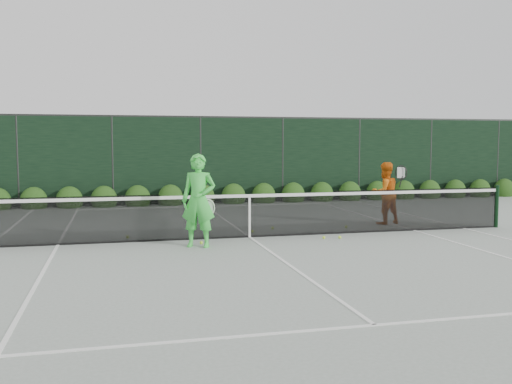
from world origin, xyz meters
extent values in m
plane|color=gray|center=(0.00, 0.00, 0.00)|extent=(80.00, 80.00, 0.00)
cylinder|color=black|center=(6.40, 0.00, 0.54)|extent=(0.10, 0.10, 1.07)
cube|color=black|center=(-4.20, 0.00, 0.51)|extent=(4.40, 0.01, 1.02)
cube|color=black|center=(0.00, 0.00, 0.48)|extent=(4.00, 0.01, 0.96)
cube|color=black|center=(4.20, 0.00, 0.51)|extent=(4.40, 0.01, 1.02)
cube|color=white|center=(0.00, 0.00, 0.94)|extent=(12.80, 0.03, 0.07)
cube|color=black|center=(0.00, 0.00, 0.02)|extent=(12.80, 0.02, 0.04)
cube|color=white|center=(0.00, 0.00, 0.46)|extent=(0.05, 0.03, 0.91)
imported|color=#3FD748|center=(-1.28, -0.88, 0.96)|extent=(0.82, 0.68, 1.91)
torus|color=white|center=(-1.08, -0.78, 0.79)|extent=(0.30, 0.05, 0.30)
cylinder|color=black|center=(-1.08, -0.78, 0.55)|extent=(0.10, 0.03, 0.30)
imported|color=orange|center=(3.92, 1.20, 0.81)|extent=(0.87, 0.72, 1.63)
torus|color=black|center=(4.27, 1.00, 1.36)|extent=(0.28, 0.17, 0.30)
cylinder|color=black|center=(4.27, 1.00, 1.12)|extent=(0.10, 0.03, 0.30)
cube|color=white|center=(5.49, 0.00, 0.01)|extent=(0.06, 23.77, 0.01)
cube|color=white|center=(-4.12, 0.00, 0.01)|extent=(0.06, 23.77, 0.01)
cube|color=white|center=(4.12, 0.00, 0.01)|extent=(0.06, 23.77, 0.01)
cube|color=white|center=(0.00, 11.88, 0.01)|extent=(11.03, 0.06, 0.01)
cube|color=white|center=(0.00, 6.40, 0.01)|extent=(8.23, 0.06, 0.01)
cube|color=white|center=(0.00, -6.40, 0.01)|extent=(8.23, 0.06, 0.01)
cube|color=white|center=(0.00, 0.00, 0.01)|extent=(0.06, 12.80, 0.01)
cube|color=black|center=(0.00, 7.50, 1.50)|extent=(32.00, 0.06, 3.00)
cube|color=#262826|center=(0.00, 7.50, 3.03)|extent=(32.00, 0.06, 0.06)
cylinder|color=#262826|center=(-6.00, 7.50, 1.50)|extent=(0.08, 0.08, 3.00)
cylinder|color=#262826|center=(-3.00, 7.50, 1.50)|extent=(0.08, 0.08, 3.00)
cylinder|color=#262826|center=(0.00, 7.50, 1.50)|extent=(0.08, 0.08, 3.00)
cylinder|color=#262826|center=(3.00, 7.50, 1.50)|extent=(0.08, 0.08, 3.00)
cylinder|color=#262826|center=(6.00, 7.50, 1.50)|extent=(0.08, 0.08, 3.00)
cylinder|color=#262826|center=(9.00, 7.50, 1.50)|extent=(0.08, 0.08, 3.00)
cylinder|color=#262826|center=(12.00, 7.50, 1.50)|extent=(0.08, 0.08, 3.00)
ellipsoid|color=#16330E|center=(-5.50, 7.15, 0.23)|extent=(0.86, 0.65, 0.94)
ellipsoid|color=#16330E|center=(-4.40, 7.15, 0.23)|extent=(0.86, 0.65, 0.94)
ellipsoid|color=#16330E|center=(-3.30, 7.15, 0.23)|extent=(0.86, 0.65, 0.94)
ellipsoid|color=#16330E|center=(-2.20, 7.15, 0.23)|extent=(0.86, 0.65, 0.94)
ellipsoid|color=#16330E|center=(-1.10, 7.15, 0.23)|extent=(0.86, 0.65, 0.94)
ellipsoid|color=#16330E|center=(0.00, 7.15, 0.23)|extent=(0.86, 0.65, 0.94)
ellipsoid|color=#16330E|center=(1.10, 7.15, 0.23)|extent=(0.86, 0.65, 0.94)
ellipsoid|color=#16330E|center=(2.20, 7.15, 0.23)|extent=(0.86, 0.65, 0.94)
ellipsoid|color=#16330E|center=(3.30, 7.15, 0.23)|extent=(0.86, 0.65, 0.94)
ellipsoid|color=#16330E|center=(4.40, 7.15, 0.23)|extent=(0.86, 0.65, 0.94)
ellipsoid|color=#16330E|center=(5.50, 7.15, 0.23)|extent=(0.86, 0.65, 0.94)
ellipsoid|color=#16330E|center=(6.60, 7.15, 0.23)|extent=(0.86, 0.65, 0.94)
ellipsoid|color=#16330E|center=(7.70, 7.15, 0.23)|extent=(0.86, 0.65, 0.94)
ellipsoid|color=#16330E|center=(8.80, 7.15, 0.23)|extent=(0.86, 0.65, 0.94)
ellipsoid|color=#16330E|center=(9.90, 7.15, 0.23)|extent=(0.86, 0.65, 0.94)
ellipsoid|color=#16330E|center=(11.00, 7.15, 0.23)|extent=(0.86, 0.65, 0.94)
ellipsoid|color=#16330E|center=(12.10, 7.15, 0.23)|extent=(0.86, 0.65, 0.94)
sphere|color=#C9F536|center=(0.21, 0.61, 0.03)|extent=(0.07, 0.07, 0.07)
sphere|color=#C9F536|center=(1.91, -0.66, 0.03)|extent=(0.07, 0.07, 0.07)
sphere|color=#C9F536|center=(-2.68, 0.52, 0.03)|extent=(0.07, 0.07, 0.07)
sphere|color=#C9F536|center=(-1.19, -0.59, 0.03)|extent=(0.07, 0.07, 0.07)
sphere|color=#C9F536|center=(0.83, 1.04, 0.03)|extent=(0.07, 0.07, 0.07)
sphere|color=#C9F536|center=(1.55, -0.60, 0.03)|extent=(0.07, 0.07, 0.07)
sphere|color=#C9F536|center=(2.66, 0.76, 0.03)|extent=(0.07, 0.07, 0.07)
camera|label=1|loc=(-2.92, -12.39, 2.14)|focal=40.00mm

